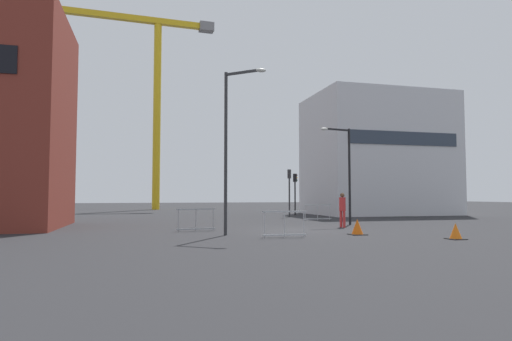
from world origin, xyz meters
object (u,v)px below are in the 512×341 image
traffic_light_median (289,185)px  streetlamp_short (345,165)px  streetlamp_tall (231,137)px  traffic_light_island (295,187)px  construction_crane (153,79)px  traffic_cone_striped (357,227)px  traffic_cone_orange (456,232)px  pedestrian_walking (342,207)px

traffic_light_median → streetlamp_short: bearing=-87.9°
streetlamp_short → streetlamp_tall: bearing=-148.0°
streetlamp_short → traffic_light_island: streetlamp_short is taller
streetlamp_short → construction_crane: bearing=109.4°
construction_crane → streetlamp_short: size_ratio=4.17×
traffic_cone_striped → traffic_cone_orange: 3.90m
streetlamp_short → pedestrian_walking: bearing=-120.7°
streetlamp_short → traffic_light_median: 9.14m
construction_crane → traffic_cone_orange: (11.00, -38.59, -15.52)m
pedestrian_walking → streetlamp_short: bearing=59.3°
traffic_light_island → pedestrian_walking: bearing=-99.4°
streetlamp_tall → traffic_light_median: (7.44, 13.95, -1.70)m
traffic_cone_striped → streetlamp_tall: bearing=169.0°
streetlamp_tall → traffic_cone_striped: (5.41, -1.05, -3.90)m
traffic_cone_striped → traffic_cone_orange: (2.80, -2.72, -0.03)m
traffic_light_island → construction_crane: bearing=123.4°
pedestrian_walking → traffic_light_island: bearing=80.6°
construction_crane → traffic_cone_striped: 39.93m
traffic_cone_orange → traffic_cone_striped: bearing=135.8°
traffic_light_island → traffic_cone_striped: 18.47m
traffic_light_island → traffic_cone_striped: (-3.58, -18.00, -2.10)m
construction_crane → traffic_cone_striped: bearing=-77.1°
traffic_cone_orange → pedestrian_walking: bearing=102.6°
streetlamp_short → traffic_cone_striped: bearing=-111.8°
streetlamp_short → pedestrian_walking: size_ratio=3.06×
construction_crane → pedestrian_walking: size_ratio=12.77×
traffic_light_median → pedestrian_walking: 11.05m
streetlamp_tall → traffic_light_island: streetlamp_tall is taller
pedestrian_walking → construction_crane: bearing=106.6°
construction_crane → traffic_light_island: 25.25m
traffic_light_island → pedestrian_walking: traffic_light_island is taller
traffic_light_island → traffic_light_median: (-1.55, -3.00, 0.10)m
traffic_light_island → traffic_light_median: bearing=-117.3°
construction_crane → traffic_light_median: size_ratio=6.30×
traffic_cone_striped → traffic_light_median: bearing=82.3°
construction_crane → pedestrian_walking: bearing=-73.4°
streetlamp_tall → traffic_cone_striped: streetlamp_tall is taller
streetlamp_short → traffic_light_median: streetlamp_short is taller
construction_crane → traffic_cone_orange: size_ratio=37.30×
construction_crane → traffic_cone_striped: size_ratio=34.33×
traffic_light_island → traffic_cone_orange: bearing=-92.2°
streetlamp_short → traffic_light_island: 12.19m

